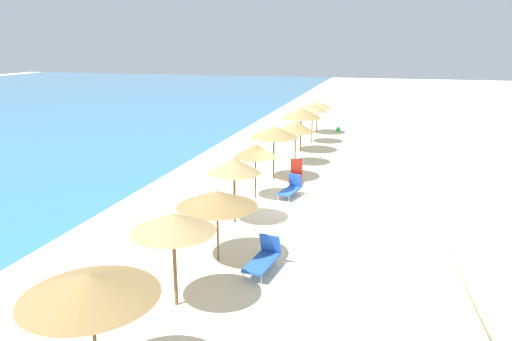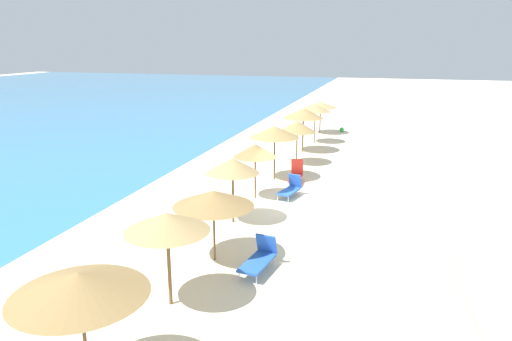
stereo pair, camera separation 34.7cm
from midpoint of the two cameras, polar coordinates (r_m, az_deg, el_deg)
ground_plane at (r=21.30m, az=4.24°, el=-4.06°), size 160.00×160.00×0.00m
beach_umbrella_1 at (r=9.97m, az=-19.28°, el=-12.62°), size 2.69×2.69×2.69m
beach_umbrella_2 at (r=12.80m, az=-9.75°, el=-6.06°), size 2.27×2.27×2.65m
beach_umbrella_3 at (r=15.35m, az=-4.43°, el=-3.32°), size 2.62×2.62×2.38m
beach_umbrella_4 at (r=18.58m, az=-2.26°, el=0.58°), size 2.09×2.09×2.63m
beach_umbrella_5 at (r=21.54m, az=0.37°, el=2.38°), size 1.96×1.96×2.54m
beach_umbrella_6 at (r=24.57m, az=2.63°, el=4.59°), size 2.53×2.53×2.81m
beach_umbrella_7 at (r=27.91m, az=5.26°, el=5.22°), size 2.21×2.21×2.56m
beach_umbrella_8 at (r=31.16m, az=5.96°, el=6.79°), size 2.59×2.59×2.88m
beach_umbrella_9 at (r=34.08m, az=7.34°, el=7.36°), size 2.16×2.16×2.76m
beach_umbrella_10 at (r=37.82m, az=7.93°, el=7.72°), size 2.54×2.54×2.49m
lounge_chair_0 at (r=22.21m, az=4.56°, el=-2.10°), size 1.59×0.93×1.00m
lounge_chair_1 at (r=24.55m, az=5.17°, el=-0.47°), size 1.61×0.73×1.14m
lounge_chair_3 at (r=15.21m, az=1.08°, el=-10.29°), size 1.75×0.89×1.02m
beach_ball at (r=39.16m, az=10.38°, el=4.80°), size 0.37×0.37×0.37m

